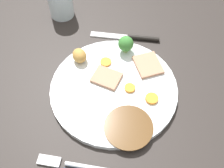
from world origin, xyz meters
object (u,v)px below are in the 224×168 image
object	(u,v)px
roast_potato_left	(79,56)
water_glass	(60,0)
dinner_plate	(112,88)
fork	(73,165)
carrot_coin_side	(130,88)
knife	(131,37)
carrot_coin_back	(152,99)
carrot_coin_front	(106,62)
meat_slice_main	(106,78)
meat_slice_under	(148,65)
broccoli_floret	(125,44)

from	to	relation	value
roast_potato_left	water_glass	distance (cm)	19.73
dinner_plate	roast_potato_left	world-z (taller)	roast_potato_left
roast_potato_left	fork	world-z (taller)	roast_potato_left
water_glass	carrot_coin_side	bearing A→B (deg)	-130.79
fork	knife	xyz separation A→B (cm)	(36.49, -3.30, 0.06)
carrot_coin_back	carrot_coin_side	bearing A→B (deg)	74.11
carrot_coin_front	fork	size ratio (longest dim) A/B	0.18
water_glass	meat_slice_main	bearing A→B (deg)	-136.82
dinner_plate	meat_slice_under	distance (cm)	10.64
meat_slice_under	meat_slice_main	bearing A→B (deg)	126.44
meat_slice_under	knife	world-z (taller)	meat_slice_under
meat_slice_main	meat_slice_under	xyz separation A→B (cm)	(6.38, -8.64, 0.00)
fork	meat_slice_under	bearing A→B (deg)	-114.70
carrot_coin_back	fork	distance (cm)	21.79
carrot_coin_side	water_glass	world-z (taller)	water_glass
carrot_coin_back	carrot_coin_side	xyz separation A→B (cm)	(1.51, 5.31, -0.06)
carrot_coin_front	carrot_coin_back	xyz separation A→B (cm)	(-7.51, -12.69, 0.12)
roast_potato_left	fork	xyz separation A→B (cm)	(-24.69, -6.93, -2.67)
roast_potato_left	carrot_coin_side	bearing A→B (deg)	-110.47
dinner_plate	fork	bearing A→B (deg)	171.91
dinner_plate	roast_potato_left	bearing A→B (deg)	59.99
meat_slice_main	water_glass	size ratio (longest dim) A/B	0.64
water_glass	dinner_plate	bearing A→B (deg)	-136.53
meat_slice_main	fork	xyz separation A→B (cm)	(-20.84, 0.90, -1.41)
broccoli_floret	fork	size ratio (longest dim) A/B	0.30
meat_slice_under	broccoli_floret	xyz separation A→B (cm)	(3.30, 6.67, 2.16)
dinner_plate	carrot_coin_side	distance (cm)	4.22
roast_potato_left	knife	distance (cm)	15.83
carrot_coin_front	knife	size ratio (longest dim) A/B	0.15
carrot_coin_side	fork	world-z (taller)	carrot_coin_side
meat_slice_under	fork	xyz separation A→B (cm)	(-27.21, 9.53, -1.41)
meat_slice_under	fork	world-z (taller)	meat_slice_under
fork	roast_potato_left	bearing A→B (deg)	-79.72
carrot_coin_front	knife	distance (cm)	11.65
dinner_plate	carrot_coin_front	xyz separation A→B (cm)	(6.45, 3.29, 0.93)
carrot_coin_side	meat_slice_main	bearing A→B (deg)	77.87
carrot_coin_back	water_glass	xyz separation A→B (cm)	(22.88, 30.08, 3.20)
knife	water_glass	distance (cm)	22.19
dinner_plate	carrot_coin_front	bearing A→B (deg)	27.04
dinner_plate	water_glass	xyz separation A→B (cm)	(21.82, 20.68, 4.24)
dinner_plate	knife	distance (cm)	17.38
dinner_plate	meat_slice_main	world-z (taller)	meat_slice_main
roast_potato_left	carrot_coin_front	distance (cm)	6.57
fork	water_glass	world-z (taller)	water_glass
carrot_coin_side	fork	distance (cm)	20.76
meat_slice_under	water_glass	size ratio (longest dim) A/B	0.69
meat_slice_main	meat_slice_under	distance (cm)	10.74
dinner_plate	meat_slice_main	distance (cm)	2.73
carrot_coin_side	water_glass	distance (cm)	32.87
water_glass	broccoli_floret	bearing A→B (deg)	-116.58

